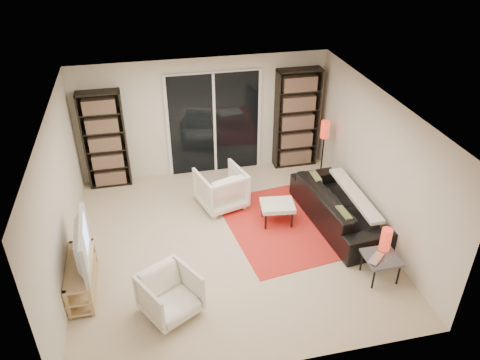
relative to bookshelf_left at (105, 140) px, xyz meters
The scene contains 20 objects.
floor 3.19m from the bookshelf_left, 50.10° to the right, with size 5.00×5.00×0.00m, color beige.
wall_back 1.97m from the bookshelf_left, ahead, with size 5.00×0.02×2.40m, color beige.
wall_front 5.22m from the bookshelf_left, 68.02° to the right, with size 5.00×0.02×2.40m, color beige.
wall_left 2.41m from the bookshelf_left, 103.27° to the right, with size 0.02×5.00×2.40m, color beige.
wall_right 5.03m from the bookshelf_left, 27.66° to the right, with size 0.02×5.00×2.40m, color beige.
ceiling 3.36m from the bookshelf_left, 50.10° to the right, with size 5.00×5.00×0.02m, color white.
sliding_door 2.16m from the bookshelf_left, ahead, with size 1.92×0.08×2.16m.
bookshelf_left is the anchor object (origin of this frame).
bookshelf_right 3.85m from the bookshelf_left, ahead, with size 0.90×0.30×2.10m.
tv_stand 3.08m from the bookshelf_left, 96.89° to the right, with size 0.37×1.14×0.50m.
tv 3.00m from the bookshelf_left, 96.50° to the right, with size 1.14×0.15×0.66m, color black.
rug 3.72m from the bookshelf_left, 35.68° to the right, with size 1.73×2.34×0.01m, color red.
sofa 4.56m from the bookshelf_left, 29.46° to the right, with size 2.25×0.88×0.66m, color black.
armchair_back 2.44m from the bookshelf_left, 31.37° to the right, with size 0.80×0.82×0.75m, color white.
armchair_front 3.83m from the bookshelf_left, 76.92° to the right, with size 0.70×0.72×0.65m, color white.
ottoman 3.55m from the bookshelf_left, 34.51° to the right, with size 0.62×0.53×0.40m.
side_table 5.45m from the bookshelf_left, 42.51° to the right, with size 0.50×0.50×0.40m.
laptop 5.44m from the bookshelf_left, 43.69° to the right, with size 0.33×0.21×0.03m, color silver.
table_lamp 5.41m from the bookshelf_left, 40.49° to the right, with size 0.16×0.16×0.37m, color red.
floor_lamp 4.25m from the bookshelf_left, ahead, with size 0.19×0.19×1.27m.
Camera 1 is at (-1.17, -6.07, 4.97)m, focal length 35.00 mm.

